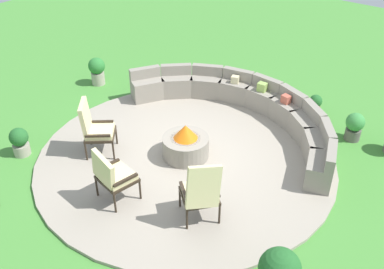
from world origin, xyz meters
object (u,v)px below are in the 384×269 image
Objects in this scene: fire_pit at (186,144)px; potted_plant_4 at (97,70)px; lounge_chair_back_left at (201,191)px; potted_plant_5 at (315,105)px; potted_plant_2 at (355,126)px; lounge_chair_front_left at (94,127)px; lounge_chair_front_right at (112,175)px; curved_stone_bench at (246,107)px; potted_plant_0 at (20,141)px.

potted_plant_4 is (-3.77, 1.14, 0.06)m from fire_pit.
potted_plant_5 is (0.01, 4.25, -0.36)m from lounge_chair_back_left.
lounge_chair_back_left is 1.92× the size of potted_plant_2.
potted_plant_2 is (3.78, 3.61, -0.30)m from lounge_chair_front_left.
potted_plant_2 is at bearing 70.74° from lounge_chair_front_right.
potted_plant_5 is at bearing 67.18° from fire_pit.
potted_plant_5 is (5.05, 1.90, -0.11)m from potted_plant_4.
curved_stone_bench is at bearing -133.97° from potted_plant_5.
potted_plant_2 is at bearing 23.52° from lounge_chair_back_left.
lounge_chair_front_right is at bearing -95.63° from fire_pit.
fire_pit is 0.80× the size of lounge_chair_front_left.
potted_plant_0 is (-2.83, -3.78, -0.05)m from curved_stone_bench.
curved_stone_bench is 4.65× the size of lounge_chair_front_left.
lounge_chair_front_right reaches higher than fire_pit.
lounge_chair_front_right is 4.99m from potted_plant_5.
potted_plant_0 is (-1.19, -0.92, -0.32)m from lounge_chair_front_left.
lounge_chair_back_left is 5.56m from potted_plant_4.
potted_plant_4 is (-2.31, 2.10, -0.24)m from lounge_chair_front_left.
curved_stone_bench is at bearing 84.60° from fire_pit.
fire_pit reaches higher than potted_plant_5.
lounge_chair_front_left reaches higher than lounge_chair_front_right.
lounge_chair_back_left is 2.24× the size of potted_plant_5.
potted_plant_5 is at bearing 159.36° from potted_plant_2.
potted_plant_4 is (-6.09, -1.51, 0.06)m from potted_plant_2.
potted_plant_2 is at bearing 19.27° from curved_stone_bench.
lounge_chair_front_right is at bearing 3.54° from potted_plant_0.
potted_plant_0 is 3.22m from potted_plant_4.
lounge_chair_front_left is at bearing -124.37° from potted_plant_5.
potted_plant_0 is 1.12× the size of potted_plant_5.
potted_plant_2 is (2.49, 4.38, -0.26)m from lounge_chair_front_right.
curved_stone_bench is 3.65m from lounge_chair_front_right.
potted_plant_0 is 0.83× the size of potted_plant_4.
lounge_chair_front_right is 1.96× the size of potted_plant_5.
lounge_chair_front_left is at bearing -146.56° from fire_pit.
lounge_chair_front_right reaches higher than potted_plant_4.
curved_stone_bench reaches higher than potted_plant_4.
potted_plant_4 reaches higher than potted_plant_5.
curved_stone_bench reaches higher than potted_plant_0.
lounge_chair_front_left reaches higher than fire_pit.
lounge_chair_front_right is 1.53m from lounge_chair_back_left.
lounge_chair_back_left reaches higher than potted_plant_5.
potted_plant_5 is at bearing 38.63° from lounge_chair_back_left.
lounge_chair_front_left is at bearing -42.32° from potted_plant_4.
fire_pit is 3.52m from potted_plant_2.
lounge_chair_back_left is 1.65× the size of potted_plant_4.
lounge_chair_front_left is 2.74m from lounge_chair_back_left.
fire_pit reaches higher than potted_plant_4.
lounge_chair_back_left is 4.26m from potted_plant_5.
potted_plant_4 is at bearing -166.07° from potted_plant_2.
potted_plant_2 is at bearing 93.55° from lounge_chair_front_left.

